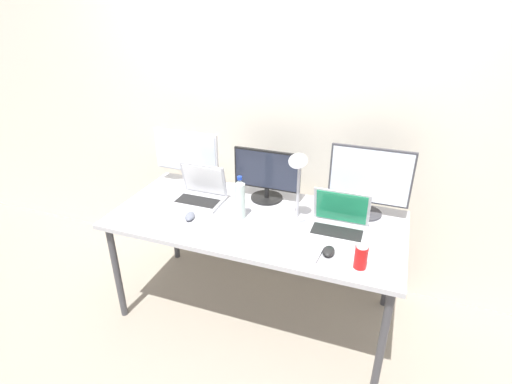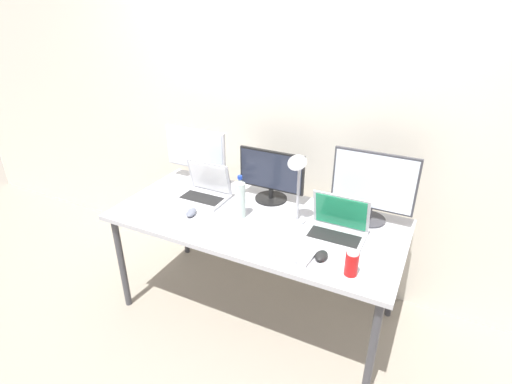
{
  "view_description": "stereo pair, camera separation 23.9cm",
  "coord_description": "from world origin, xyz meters",
  "px_view_note": "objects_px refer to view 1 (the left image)",
  "views": [
    {
      "loc": [
        0.74,
        -2.01,
        1.99
      ],
      "look_at": [
        0.0,
        0.0,
        0.92
      ],
      "focal_mm": 28.0,
      "sensor_mm": 36.0,
      "label": 1
    },
    {
      "loc": [
        0.96,
        -1.92,
        1.99
      ],
      "look_at": [
        0.0,
        0.0,
        0.92
      ],
      "focal_mm": 28.0,
      "sensor_mm": 36.0,
      "label": 2
    }
  ],
  "objects_px": {
    "laptop_silver": "(201,193)",
    "desk_lamp": "(297,172)",
    "laptop_secondary": "(339,222)",
    "keyboard_main": "(282,246)",
    "work_desk": "(256,225)",
    "mouse_by_keyboard": "(190,216)",
    "soda_can_near_keyboard": "(361,257)",
    "mouse_by_laptop": "(329,251)",
    "monitor_right": "(370,180)",
    "water_bottle": "(240,199)",
    "monitor_left": "(186,156)",
    "monitor_center": "(267,175)"
  },
  "relations": [
    {
      "from": "laptop_secondary",
      "to": "monitor_right",
      "type": "bearing_deg",
      "value": 63.85
    },
    {
      "from": "desk_lamp",
      "to": "mouse_by_keyboard",
      "type": "bearing_deg",
      "value": -163.57
    },
    {
      "from": "mouse_by_keyboard",
      "to": "mouse_by_laptop",
      "type": "height_order",
      "value": "same"
    },
    {
      "from": "work_desk",
      "to": "monitor_right",
      "type": "bearing_deg",
      "value": 24.29
    },
    {
      "from": "laptop_secondary",
      "to": "monitor_center",
      "type": "bearing_deg",
      "value": 155.22
    },
    {
      "from": "desk_lamp",
      "to": "keyboard_main",
      "type": "bearing_deg",
      "value": -89.32
    },
    {
      "from": "laptop_silver",
      "to": "desk_lamp",
      "type": "relative_size",
      "value": 0.66
    },
    {
      "from": "monitor_right",
      "to": "mouse_by_laptop",
      "type": "height_order",
      "value": "monitor_right"
    },
    {
      "from": "work_desk",
      "to": "keyboard_main",
      "type": "distance_m",
      "value": 0.35
    },
    {
      "from": "work_desk",
      "to": "monitor_right",
      "type": "xyz_separation_m",
      "value": [
        0.63,
        0.28,
        0.29
      ]
    },
    {
      "from": "mouse_by_laptop",
      "to": "monitor_left",
      "type": "bearing_deg",
      "value": 155.3
    },
    {
      "from": "laptop_silver",
      "to": "water_bottle",
      "type": "relative_size",
      "value": 1.14
    },
    {
      "from": "keyboard_main",
      "to": "mouse_by_laptop",
      "type": "relative_size",
      "value": 4.42
    },
    {
      "from": "monitor_center",
      "to": "mouse_by_keyboard",
      "type": "distance_m",
      "value": 0.57
    },
    {
      "from": "water_bottle",
      "to": "mouse_by_keyboard",
      "type": "bearing_deg",
      "value": -157.11
    },
    {
      "from": "laptop_secondary",
      "to": "keyboard_main",
      "type": "xyz_separation_m",
      "value": [
        -0.26,
        -0.28,
        -0.05
      ]
    },
    {
      "from": "monitor_center",
      "to": "desk_lamp",
      "type": "height_order",
      "value": "desk_lamp"
    },
    {
      "from": "monitor_left",
      "to": "monitor_right",
      "type": "relative_size",
      "value": 0.99
    },
    {
      "from": "work_desk",
      "to": "keyboard_main",
      "type": "height_order",
      "value": "keyboard_main"
    },
    {
      "from": "mouse_by_keyboard",
      "to": "laptop_silver",
      "type": "bearing_deg",
      "value": 85.33
    },
    {
      "from": "laptop_secondary",
      "to": "mouse_by_laptop",
      "type": "bearing_deg",
      "value": -91.71
    },
    {
      "from": "work_desk",
      "to": "monitor_left",
      "type": "height_order",
      "value": "monitor_left"
    },
    {
      "from": "mouse_by_keyboard",
      "to": "monitor_left",
      "type": "bearing_deg",
      "value": 104.02
    },
    {
      "from": "water_bottle",
      "to": "mouse_by_laptop",
      "type": "bearing_deg",
      "value": -18.61
    },
    {
      "from": "monitor_center",
      "to": "soda_can_near_keyboard",
      "type": "height_order",
      "value": "monitor_center"
    },
    {
      "from": "soda_can_near_keyboard",
      "to": "mouse_by_laptop",
      "type": "bearing_deg",
      "value": 160.53
    },
    {
      "from": "desk_lamp",
      "to": "laptop_secondary",
      "type": "bearing_deg",
      "value": -2.0
    },
    {
      "from": "mouse_by_laptop",
      "to": "soda_can_near_keyboard",
      "type": "height_order",
      "value": "soda_can_near_keyboard"
    },
    {
      "from": "monitor_right",
      "to": "keyboard_main",
      "type": "distance_m",
      "value": 0.7
    },
    {
      "from": "monitor_right",
      "to": "mouse_by_laptop",
      "type": "relative_size",
      "value": 4.98
    },
    {
      "from": "laptop_silver",
      "to": "soda_can_near_keyboard",
      "type": "distance_m",
      "value": 1.16
    },
    {
      "from": "work_desk",
      "to": "laptop_silver",
      "type": "bearing_deg",
      "value": 167.81
    },
    {
      "from": "laptop_secondary",
      "to": "soda_can_near_keyboard",
      "type": "bearing_deg",
      "value": -62.38
    },
    {
      "from": "mouse_by_laptop",
      "to": "desk_lamp",
      "type": "xyz_separation_m",
      "value": [
        -0.26,
        0.26,
        0.31
      ]
    },
    {
      "from": "laptop_secondary",
      "to": "soda_can_near_keyboard",
      "type": "relative_size",
      "value": 2.6
    },
    {
      "from": "laptop_silver",
      "to": "desk_lamp",
      "type": "xyz_separation_m",
      "value": [
        0.67,
        -0.06,
        0.27
      ]
    },
    {
      "from": "keyboard_main",
      "to": "water_bottle",
      "type": "height_order",
      "value": "water_bottle"
    },
    {
      "from": "monitor_left",
      "to": "monitor_right",
      "type": "xyz_separation_m",
      "value": [
        1.26,
        -0.01,
        0.01
      ]
    },
    {
      "from": "mouse_by_keyboard",
      "to": "soda_can_near_keyboard",
      "type": "bearing_deg",
      "value": -23.05
    },
    {
      "from": "laptop_silver",
      "to": "mouse_by_keyboard",
      "type": "height_order",
      "value": "laptop_silver"
    },
    {
      "from": "work_desk",
      "to": "desk_lamp",
      "type": "xyz_separation_m",
      "value": [
        0.24,
        0.04,
        0.38
      ]
    },
    {
      "from": "work_desk",
      "to": "laptop_secondary",
      "type": "distance_m",
      "value": 0.52
    },
    {
      "from": "laptop_secondary",
      "to": "mouse_by_keyboard",
      "type": "height_order",
      "value": "laptop_secondary"
    },
    {
      "from": "mouse_by_keyboard",
      "to": "water_bottle",
      "type": "bearing_deg",
      "value": 7.34
    },
    {
      "from": "monitor_center",
      "to": "mouse_by_laptop",
      "type": "distance_m",
      "value": 0.73
    },
    {
      "from": "monitor_right",
      "to": "desk_lamp",
      "type": "relative_size",
      "value": 1.02
    },
    {
      "from": "laptop_silver",
      "to": "mouse_by_keyboard",
      "type": "distance_m",
      "value": 0.25
    },
    {
      "from": "laptop_silver",
      "to": "mouse_by_laptop",
      "type": "bearing_deg",
      "value": -18.97
    },
    {
      "from": "monitor_left",
      "to": "mouse_by_keyboard",
      "type": "distance_m",
      "value": 0.54
    },
    {
      "from": "monitor_left",
      "to": "mouse_by_keyboard",
      "type": "bearing_deg",
      "value": -60.42
    }
  ]
}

